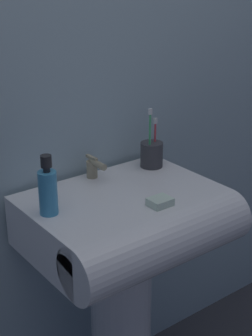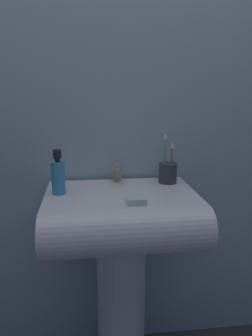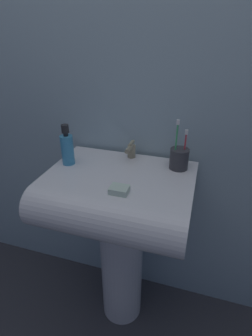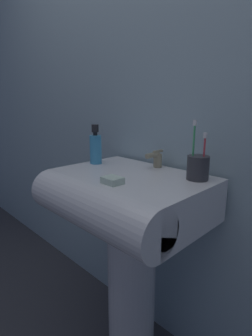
{
  "view_description": "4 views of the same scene",
  "coord_description": "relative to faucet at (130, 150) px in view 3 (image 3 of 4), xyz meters",
  "views": [
    {
      "loc": [
        -0.88,
        -1.18,
        1.57
      ],
      "look_at": [
        0.01,
        -0.01,
        0.97
      ],
      "focal_mm": 55.0,
      "sensor_mm": 36.0,
      "label": 1
    },
    {
      "loc": [
        -0.13,
        -1.26,
        1.3
      ],
      "look_at": [
        0.02,
        0.01,
        0.98
      ],
      "focal_mm": 35.0,
      "sensor_mm": 36.0,
      "label": 2
    },
    {
      "loc": [
        0.31,
        -0.9,
        1.42
      ],
      "look_at": [
        0.03,
        -0.03,
        0.93
      ],
      "focal_mm": 28.0,
      "sensor_mm": 36.0,
      "label": 3
    },
    {
      "loc": [
        0.7,
        -0.73,
        1.16
      ],
      "look_at": [
        -0.01,
        -0.02,
        0.91
      ],
      "focal_mm": 28.0,
      "sensor_mm": 36.0,
      "label": 4
    }
  ],
  "objects": [
    {
      "name": "bar_soap",
      "position": [
        0.05,
        -0.29,
        -0.03
      ],
      "size": [
        0.07,
        0.06,
        0.02
      ],
      "primitive_type": "cube",
      "color": "silver",
      "rests_on": "sink_basin"
    },
    {
      "name": "soap_bottle",
      "position": [
        -0.24,
        -0.14,
        0.03
      ],
      "size": [
        0.05,
        0.05,
        0.18
      ],
      "color": "#3F99CC",
      "rests_on": "sink_basin"
    },
    {
      "name": "ground_plane",
      "position": [
        0.0,
        -0.15,
        -0.93
      ],
      "size": [
        6.0,
        6.0,
        0.0
      ],
      "primitive_type": "plane",
      "color": "#38383D",
      "rests_on": "ground"
    },
    {
      "name": "wall_back",
      "position": [
        0.0,
        0.09,
        0.27
      ],
      "size": [
        5.0,
        0.05,
        2.4
      ],
      "primitive_type": "cube",
      "color": "#9EB7C1",
      "rests_on": "ground"
    },
    {
      "name": "toothbrush_cup",
      "position": [
        0.23,
        -0.04,
        0.01
      ],
      "size": [
        0.08,
        0.08,
        0.22
      ],
      "color": "#38383D",
      "rests_on": "sink_basin"
    },
    {
      "name": "sink_pedestal",
      "position": [
        0.0,
        -0.15,
        -0.57
      ],
      "size": [
        0.21,
        0.21,
        0.72
      ],
      "primitive_type": "cylinder",
      "color": "white",
      "rests_on": "ground"
    },
    {
      "name": "faucet",
      "position": [
        0.0,
        0.0,
        0.0
      ],
      "size": [
        0.04,
        0.1,
        0.08
      ],
      "color": "tan",
      "rests_on": "sink_basin"
    },
    {
      "name": "sink_basin",
      "position": [
        0.0,
        -0.21,
        -0.12
      ],
      "size": [
        0.61,
        0.48,
        0.17
      ],
      "color": "white",
      "rests_on": "sink_pedestal"
    }
  ]
}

